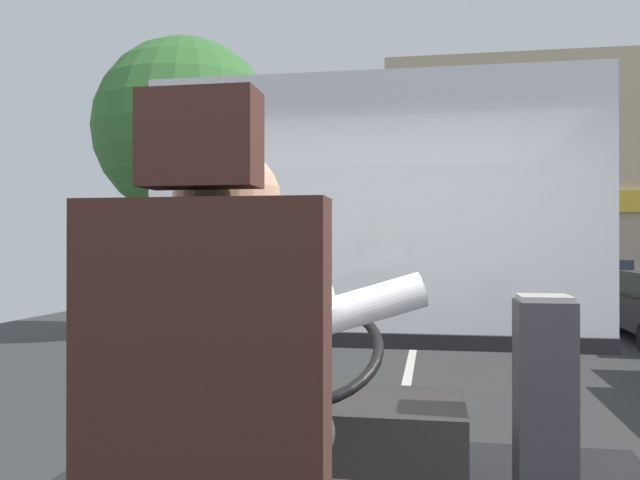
# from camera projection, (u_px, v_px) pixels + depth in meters

# --- Properties ---
(ground) EXTENTS (18.00, 44.00, 0.06)m
(ground) POSITION_uv_depth(u_px,v_px,m) (413.00, 354.00, 10.57)
(ground) COLOR #333333
(driver_seat) EXTENTS (0.48, 0.48, 1.31)m
(driver_seat) POSITION_uv_depth(u_px,v_px,m) (218.00, 478.00, 1.32)
(driver_seat) COLOR black
(driver_seat) RESTS_ON bus_floor
(bus_driver) EXTENTS (0.84, 0.58, 0.78)m
(bus_driver) POSITION_uv_depth(u_px,v_px,m) (234.00, 377.00, 1.43)
(bus_driver) COLOR #332D28
(bus_driver) RESTS_ON driver_seat
(steering_console) EXTENTS (1.10, 1.01, 0.83)m
(steering_console) POSITION_uv_depth(u_px,v_px,m) (326.00, 443.00, 2.64)
(steering_console) COLOR #282623
(steering_console) RESTS_ON bus_floor
(fare_box) EXTENTS (0.20, 0.23, 0.84)m
(fare_box) POSITION_uv_depth(u_px,v_px,m) (544.00, 410.00, 2.40)
(fare_box) COLOR #333338
(fare_box) RESTS_ON bus_floor
(windshield_panel) EXTENTS (2.50, 0.08, 1.48)m
(windshield_panel) POSITION_uv_depth(u_px,v_px,m) (370.00, 239.00, 3.50)
(windshield_panel) COLOR silver
(street_tree) EXTENTS (3.34, 3.34, 5.53)m
(street_tree) POSITION_uv_depth(u_px,v_px,m) (185.00, 130.00, 12.16)
(street_tree) COLOR #4C3828
(street_tree) RESTS_ON ground
(shop_building) EXTENTS (13.54, 4.51, 7.17)m
(shop_building) POSITION_uv_depth(u_px,v_px,m) (611.00, 183.00, 20.17)
(shop_building) COLOR tan
(shop_building) RESTS_ON ground
(parked_car_blue) EXTENTS (1.83, 3.83, 1.35)m
(parked_car_blue) POSITION_uv_depth(u_px,v_px,m) (589.00, 285.00, 16.69)
(parked_car_blue) COLOR navy
(parked_car_blue) RESTS_ON ground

